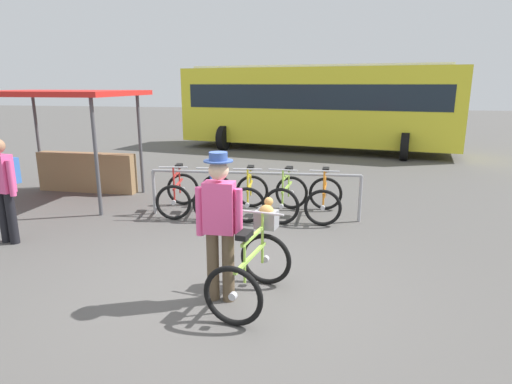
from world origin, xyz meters
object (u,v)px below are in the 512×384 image
at_px(racked_bike_blue, 214,195).
at_px(market_stall, 72,133).
at_px(racked_bike_orange, 324,198).
at_px(bus_distant, 317,103).
at_px(featured_bicycle, 255,259).
at_px(racked_bike_lime, 287,197).
at_px(person_with_featured_bike, 220,222).
at_px(pedestrian_with_backpack, 4,184).
at_px(racked_bike_red, 178,194).
at_px(racked_bike_yellow, 250,196).

distance_m(racked_bike_blue, market_stall, 3.60).
distance_m(racked_bike_orange, bus_distant, 8.70).
height_order(racked_bike_orange, market_stall, market_stall).
bearing_deg(featured_bicycle, racked_bike_orange, 78.98).
relative_size(racked_bike_lime, person_with_featured_bike, 0.67).
bearing_deg(pedestrian_with_backpack, racked_bike_lime, 28.74).
height_order(person_with_featured_bike, pedestrian_with_backpack, person_with_featured_bike).
bearing_deg(racked_bike_orange, racked_bike_lime, -176.03).
bearing_deg(person_with_featured_bike, racked_bike_orange, 73.48).
bearing_deg(racked_bike_lime, racked_bike_blue, -176.03).
bearing_deg(racked_bike_blue, featured_bicycle, -65.46).
height_order(racked_bike_red, featured_bicycle, featured_bicycle).
relative_size(racked_bike_lime, racked_bike_orange, 1.06).
bearing_deg(racked_bike_lime, racked_bike_red, -176.03).
bearing_deg(racked_bike_red, racked_bike_lime, 3.97).
bearing_deg(pedestrian_with_backpack, featured_bicycle, -14.04).
xyz_separation_m(racked_bike_red, bus_distant, (2.08, 8.75, 1.37)).
bearing_deg(racked_bike_yellow, racked_bike_red, -176.03).
height_order(racked_bike_lime, bus_distant, bus_distant).
bearing_deg(bus_distant, person_with_featured_bike, -91.48).
bearing_deg(racked_bike_orange, pedestrian_with_backpack, -154.44).
distance_m(featured_bicycle, bus_distant, 11.94).
bearing_deg(racked_bike_yellow, racked_bike_lime, 3.97).
height_order(racked_bike_lime, market_stall, market_stall).
distance_m(racked_bike_lime, racked_bike_orange, 0.70).
relative_size(featured_bicycle, person_with_featured_bike, 0.72).
xyz_separation_m(racked_bike_orange, pedestrian_with_backpack, (-4.78, -2.29, 0.57)).
xyz_separation_m(racked_bike_red, market_stall, (-2.68, 0.74, 1.03)).
distance_m(racked_bike_red, racked_bike_lime, 2.10).
relative_size(racked_bike_orange, person_with_featured_bike, 0.63).
bearing_deg(racked_bike_red, bus_distant, 76.61).
bearing_deg(racked_bike_blue, person_with_featured_bike, -71.90).
distance_m(racked_bike_blue, racked_bike_orange, 2.10).
bearing_deg(featured_bicycle, bus_distant, 90.31).
distance_m(featured_bicycle, person_with_featured_bike, 0.61).
distance_m(pedestrian_with_backpack, market_stall, 2.96).
bearing_deg(racked_bike_red, person_with_featured_bike, -61.32).
distance_m(racked_bike_blue, pedestrian_with_backpack, 3.48).
xyz_separation_m(racked_bike_red, racked_bike_blue, (0.70, 0.05, 0.00)).
bearing_deg(pedestrian_with_backpack, racked_bike_yellow, 32.91).
xyz_separation_m(pedestrian_with_backpack, market_stall, (-0.69, 2.84, 0.46)).
bearing_deg(market_stall, racked_bike_yellow, -9.03).
bearing_deg(market_stall, racked_bike_red, -15.53).
relative_size(racked_bike_yellow, featured_bicycle, 0.93).
height_order(racked_bike_orange, pedestrian_with_backpack, pedestrian_with_backpack).
xyz_separation_m(racked_bike_yellow, market_stall, (-4.08, 0.65, 1.03)).
xyz_separation_m(person_with_featured_bike, market_stall, (-4.45, 3.99, 0.45)).
distance_m(racked_bike_yellow, person_with_featured_bike, 3.41).
bearing_deg(racked_bike_lime, market_stall, 172.85).
bearing_deg(racked_bike_yellow, featured_bicycle, -76.89).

